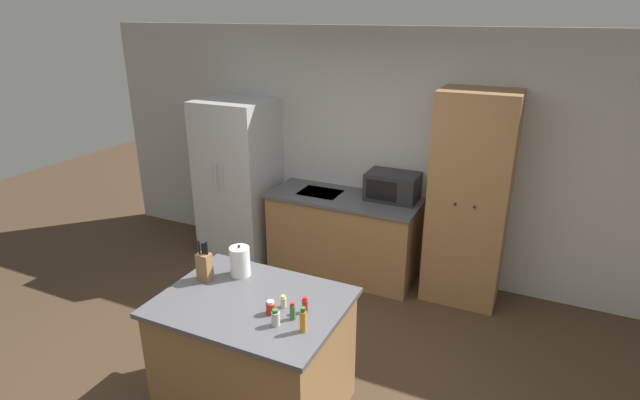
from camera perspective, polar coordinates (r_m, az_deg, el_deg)
The scene contains 16 objects.
ground_plane at distance 4.05m, azimuth -3.31°, elevation -21.66°, with size 14.00×14.00×0.00m, color #423021.
wall_back at distance 5.34m, azimuth 8.34°, elevation 5.04°, with size 7.20×0.06×2.60m.
refrigerator at distance 5.82m, azimuth -9.24°, elevation 2.35°, with size 0.78×0.75×1.83m.
back_counter at distance 5.45m, azimuth 2.71°, elevation -3.96°, with size 1.62×0.68×0.90m.
pantry_cabinet at distance 4.97m, azimuth 16.71°, elevation 0.01°, with size 0.72×0.56×2.08m.
kitchen_island at distance 3.71m, azimuth -7.47°, elevation -17.19°, with size 1.24×0.94×0.91m.
microwave at distance 5.19m, azimuth 8.27°, elevation 1.56°, with size 0.53×0.36×0.28m.
knife_block at distance 3.70m, azimuth -13.06°, elevation -7.32°, with size 0.10×0.08×0.31m.
spice_bottle_tall_dark at distance 3.28m, azimuth -5.65°, elevation -12.15°, with size 0.06×0.06×0.09m.
spice_bottle_short_red at distance 3.21m, azimuth -3.15°, elevation -12.59°, with size 0.04×0.04×0.12m.
spice_bottle_amber_oil at distance 3.17m, azimuth -5.10°, elevation -13.26°, with size 0.05×0.05×0.11m.
spice_bottle_green_herb at distance 3.34m, azimuth -4.20°, elevation -11.53°, with size 0.04×0.04×0.09m.
spice_bottle_pale_salt at distance 3.28m, azimuth -1.72°, elevation -11.93°, with size 0.04×0.04×0.11m.
spice_bottle_orange_cap at distance 3.09m, azimuth -1.94°, elevation -13.56°, with size 0.04×0.04×0.17m.
kettle at distance 3.71m, azimuth -9.13°, elevation -6.93°, with size 0.15×0.15×0.25m.
fire_extinguisher at distance 6.35m, azimuth -13.50°, elevation -3.06°, with size 0.11×0.11×0.51m.
Camera 1 is at (1.46, -2.61, 2.73)m, focal length 28.00 mm.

